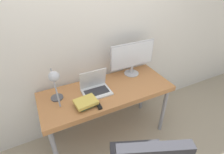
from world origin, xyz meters
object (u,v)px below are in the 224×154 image
laptop (95,88)px  monitor (132,57)px  desk_lamp (55,82)px  book_stack (86,103)px

laptop → monitor: monitor is taller
desk_lamp → book_stack: (0.25, -0.12, -0.26)m
laptop → book_stack: 0.25m
book_stack → desk_lamp: bearing=154.1°
laptop → desk_lamp: desk_lamp is taller
monitor → book_stack: bearing=-156.0°
desk_lamp → monitor: bearing=12.1°
laptop → book_stack: bearing=-134.2°
laptop → monitor: size_ratio=0.51×
laptop → desk_lamp: (-0.43, -0.06, 0.24)m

